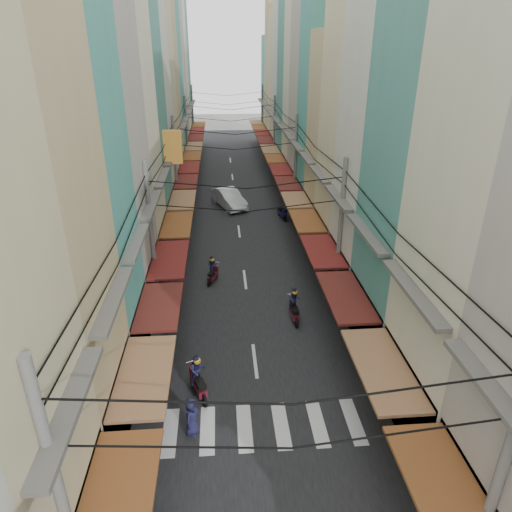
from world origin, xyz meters
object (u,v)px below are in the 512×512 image
bicycle (385,322)px  market_umbrella (403,357)px  white_car (229,207)px  traffic_sign (366,288)px

bicycle → market_umbrella: size_ratio=0.69×
bicycle → white_car: bearing=15.7°
bicycle → traffic_sign: 2.23m
market_umbrella → white_car: bearing=104.2°
bicycle → market_umbrella: bearing=159.9°
bicycle → market_umbrella: (-1.39, -5.52, 2.02)m
white_car → bicycle: bearing=-89.8°
white_car → traffic_sign: size_ratio=2.11×
bicycle → market_umbrella: market_umbrella is taller
traffic_sign → market_umbrella: bearing=-92.7°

